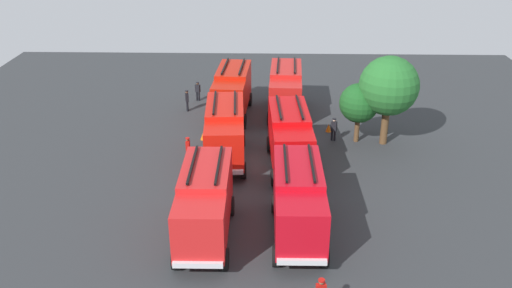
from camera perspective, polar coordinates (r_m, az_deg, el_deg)
name	(u,v)px	position (r m, az deg, el deg)	size (l,w,h in m)	color
ground_plane	(256,163)	(37.05, 0.00, -1.96)	(54.74, 54.74, 0.00)	#2D3033
fire_truck_0	(232,90)	(44.32, -2.51, 5.68)	(7.32, 3.08, 3.88)	red
fire_truck_1	(225,131)	(36.61, -3.27, 1.38)	(7.33, 3.09, 3.88)	red
fire_truck_2	(205,202)	(28.48, -5.39, -6.07)	(7.22, 2.80, 3.88)	red
fire_truck_3	(286,88)	(44.67, 3.12, 5.83)	(7.29, 2.97, 3.88)	red
fire_truck_4	(290,136)	(35.82, 3.56, 0.82)	(7.33, 3.09, 3.88)	red
fire_truck_5	(299,200)	(28.63, 4.47, -5.85)	(7.22, 2.80, 3.88)	red
firefighter_0	(188,148)	(37.23, -7.13, -0.40)	(0.42, 0.28, 1.69)	black
firefighter_1	(187,99)	(45.83, -7.23, 4.66)	(0.47, 0.35, 1.81)	black
firefighter_2	(334,128)	(40.31, 8.14, 1.65)	(0.39, 0.48, 1.76)	black
firefighter_3	(198,90)	(48.09, -6.11, 5.61)	(0.37, 0.48, 1.69)	black
tree_0	(359,103)	(39.76, 10.74, 4.21)	(2.85, 2.85, 4.42)	brown
tree_1	(389,86)	(39.37, 13.74, 5.89)	(4.20, 4.20, 6.51)	brown
traffic_cone_0	(203,136)	(40.53, -5.54, 0.85)	(0.41, 0.41, 0.59)	#F2600C
traffic_cone_1	(329,128)	(42.06, 7.61, 1.69)	(0.43, 0.43, 0.62)	#F2600C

